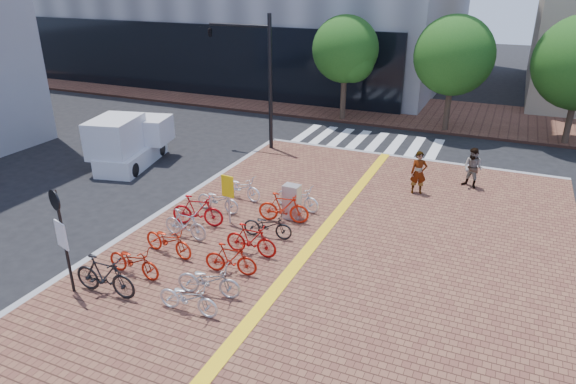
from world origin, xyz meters
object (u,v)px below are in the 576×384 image
at_px(bike_0, 105,276).
at_px(box_truck, 130,142).
at_px(bike_8, 209,280).
at_px(pedestrian_a, 419,173).
at_px(pedestrian_b, 473,168).
at_px(bike_1, 134,261).
at_px(bike_11, 268,225).
at_px(bike_5, 218,200).
at_px(utility_box, 292,202).
at_px(bike_4, 198,211).
at_px(bike_9, 231,259).
at_px(bike_6, 241,187).
at_px(bike_2, 168,240).
at_px(notice_sign, 61,229).
at_px(traffic_light_pole, 242,56).
at_px(bike_7, 188,298).
at_px(yellow_sign, 228,191).
at_px(bike_3, 185,224).
at_px(bike_10, 251,240).
at_px(bike_12, 284,208).

height_order(bike_0, box_truck, box_truck).
height_order(bike_8, pedestrian_a, pedestrian_a).
bearing_deg(pedestrian_b, box_truck, -145.81).
distance_m(bike_1, bike_11, 4.42).
relative_size(bike_5, utility_box, 1.38).
bearing_deg(bike_5, bike_4, 179.65).
bearing_deg(bike_9, bike_0, 123.42).
xyz_separation_m(bike_0, bike_6, (0.27, 7.14, -0.11)).
distance_m(bike_2, bike_4, 2.08).
height_order(bike_8, notice_sign, notice_sign).
relative_size(traffic_light_pole, box_truck, 1.47).
height_order(pedestrian_b, notice_sign, notice_sign).
bearing_deg(pedestrian_a, utility_box, -150.58).
height_order(bike_4, bike_7, bike_4).
height_order(bike_1, utility_box, utility_box).
height_order(bike_5, yellow_sign, yellow_sign).
bearing_deg(bike_1, utility_box, -23.80).
relative_size(bike_3, bike_5, 0.94).
distance_m(bike_6, notice_sign, 7.66).
xyz_separation_m(bike_7, pedestrian_a, (3.88, 10.23, 0.41)).
xyz_separation_m(bike_0, bike_4, (-0.00, 4.54, -0.03)).
xyz_separation_m(bike_5, bike_9, (2.53, -3.51, 0.02)).
relative_size(bike_1, bike_6, 1.00).
xyz_separation_m(bike_0, bike_10, (2.61, 3.48, -0.07)).
xyz_separation_m(bike_0, bike_5, (0.05, 5.79, -0.12)).
relative_size(bike_1, bike_8, 1.00).
distance_m(bike_6, bike_7, 7.28).
bearing_deg(bike_2, pedestrian_a, -29.95).
xyz_separation_m(bike_2, bike_12, (2.33, 3.49, 0.06)).
height_order(bike_9, pedestrian_a, pedestrian_a).
distance_m(bike_0, utility_box, 6.93).
xyz_separation_m(bike_0, utility_box, (2.73, 6.37, 0.05)).
relative_size(bike_2, notice_sign, 0.60).
height_order(bike_1, bike_10, bike_10).
bearing_deg(bike_10, bike_8, 178.36).
bearing_deg(bike_5, utility_box, -75.82).
relative_size(bike_5, yellow_sign, 0.97).
distance_m(bike_2, box_truck, 9.17).
relative_size(bike_5, bike_10, 1.02).
relative_size(bike_3, bike_12, 0.91).
relative_size(bike_9, traffic_light_pole, 0.25).
height_order(bike_8, utility_box, utility_box).
bearing_deg(bike_9, bike_1, 107.61).
distance_m(pedestrian_a, yellow_sign, 7.67).
bearing_deg(bike_10, bike_5, 47.08).
relative_size(bike_8, pedestrian_b, 1.08).
relative_size(bike_7, box_truck, 0.39).
bearing_deg(bike_4, bike_10, -123.63).
distance_m(bike_6, traffic_light_pole, 7.93).
xyz_separation_m(bike_5, traffic_light_pole, (-2.90, 7.48, 3.95)).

